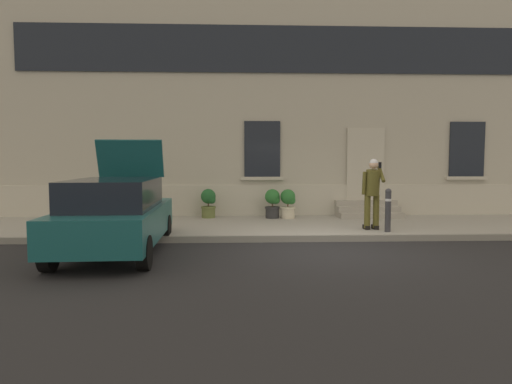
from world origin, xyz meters
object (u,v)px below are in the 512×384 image
object	(u,v)px
hatchback_car_teal	(116,214)
planter_olive	(209,202)
planter_terracotta	(142,204)
planter_charcoal	(273,203)
person_on_phone	(372,189)
bollard_near_person	(388,208)
planter_cream	(288,203)

from	to	relation	value
hatchback_car_teal	planter_olive	world-z (taller)	hatchback_car_teal
planter_terracotta	planter_charcoal	world-z (taller)	same
person_on_phone	bollard_near_person	bearing A→B (deg)	-41.48
bollard_near_person	planter_cream	distance (m)	3.29
planter_charcoal	planter_cream	size ratio (longest dim) A/B	1.00
planter_cream	planter_olive	bearing A→B (deg)	173.90
planter_terracotta	planter_cream	world-z (taller)	same
hatchback_car_teal	person_on_phone	world-z (taller)	hatchback_car_teal
hatchback_car_teal	person_on_phone	xyz separation A→B (m)	(5.74, 1.89, 0.35)
hatchback_car_teal	planter_terracotta	xyz separation A→B (m)	(-0.33, 4.03, -0.19)
bollard_near_person	planter_olive	world-z (taller)	bollard_near_person
planter_olive	planter_terracotta	bearing A→B (deg)	-171.29
bollard_near_person	planter_olive	bearing A→B (deg)	148.23
bollard_near_person	person_on_phone	world-z (taller)	person_on_phone
planter_terracotta	planter_charcoal	size ratio (longest dim) A/B	1.00
hatchback_car_teal	planter_olive	bearing A→B (deg)	70.12
person_on_phone	planter_terracotta	xyz separation A→B (m)	(-6.08, 2.14, -0.55)
hatchback_car_teal	planter_cream	world-z (taller)	hatchback_car_teal
person_on_phone	planter_terracotta	size ratio (longest dim) A/B	2.03
planter_olive	planter_charcoal	size ratio (longest dim) A/B	1.00
planter_terracotta	planter_cream	size ratio (longest dim) A/B	1.00
person_on_phone	planter_cream	world-z (taller)	person_on_phone
bollard_near_person	planter_charcoal	bearing A→B (deg)	134.69
person_on_phone	planter_cream	bearing A→B (deg)	137.82
hatchback_car_teal	planter_cream	bearing A→B (deg)	46.15
bollard_near_person	planter_charcoal	size ratio (longest dim) A/B	1.22
person_on_phone	planter_charcoal	xyz separation A→B (m)	(-2.28, 2.27, -0.55)
planter_terracotta	planter_charcoal	bearing A→B (deg)	1.84
planter_olive	planter_cream	xyz separation A→B (m)	(2.35, -0.25, 0.00)
planter_charcoal	planter_terracotta	bearing A→B (deg)	-178.16
person_on_phone	planter_terracotta	world-z (taller)	person_on_phone
planter_olive	planter_cream	size ratio (longest dim) A/B	1.00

